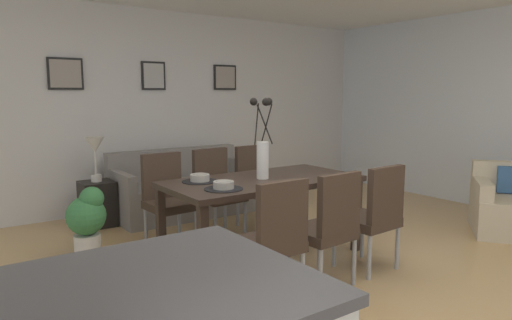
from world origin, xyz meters
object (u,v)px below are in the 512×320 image
object	(u,v)px
dining_chair_mid_right	(257,182)
framed_picture_center	(154,76)
centerpiece_vase	(263,148)
framed_picture_left	(66,74)
framed_picture_right	(225,77)
side_table	(98,204)
dining_chair_near_right	(167,195)
dining_table	(263,187)
sofa	(184,191)
dining_chair_far_left	(328,224)
dining_chair_near_left	(273,235)
potted_plant	(87,219)
bowl_near_left	(224,184)
dining_chair_far_right	(216,187)
dining_chair_mid_left	(374,213)
bowl_near_right	(200,177)
table_lamp	(95,149)

from	to	relation	value
dining_chair_mid_right	framed_picture_center	size ratio (longest dim) A/B	2.50
centerpiece_vase	framed_picture_left	bearing A→B (deg)	114.32
framed_picture_right	side_table	bearing A→B (deg)	-165.76
dining_chair_near_right	dining_chair_mid_right	size ratio (longest dim) A/B	1.00
dining_table	centerpiece_vase	xyz separation A→B (m)	(0.00, 0.00, 0.36)
sofa	dining_chair_near_right	bearing A→B (deg)	-123.94
dining_chair_far_left	sofa	size ratio (longest dim) A/B	0.52
dining_chair_near_right	sofa	size ratio (longest dim) A/B	0.52
dining_chair_far_left	sofa	xyz separation A→B (m)	(0.12, 2.72, -0.23)
dining_chair_near_left	potted_plant	bearing A→B (deg)	115.26
bowl_near_left	potted_plant	bearing A→B (deg)	125.95
dining_table	dining_chair_far_right	bearing A→B (deg)	88.81
dining_chair_mid_left	bowl_near_left	size ratio (longest dim) A/B	5.41
dining_chair_far_right	side_table	bearing A→B (deg)	133.11
dining_chair_mid_right	bowl_near_right	xyz separation A→B (m)	(-1.10, -0.68, 0.27)
framed_picture_left	dining_chair_mid_right	bearing A→B (deg)	-43.16
sofa	framed_picture_left	distance (m)	1.99
dining_chair_mid_left	sofa	world-z (taller)	dining_chair_mid_left
centerpiece_vase	framed_picture_right	world-z (taller)	framed_picture_right
framed_picture_right	bowl_near_left	bearing A→B (deg)	-121.88
dining_table	framed_picture_right	bearing A→B (deg)	65.71
dining_chair_mid_left	bowl_near_left	distance (m)	1.30
dining_chair_far_left	framed_picture_center	world-z (taller)	framed_picture_center
side_table	dining_chair_far_right	bearing A→B (deg)	-46.89
dining_chair_near_left	dining_chair_mid_right	bearing A→B (deg)	57.81
dining_table	side_table	xyz separation A→B (m)	(-0.95, 1.91, -0.40)
centerpiece_vase	table_lamp	distance (m)	2.14
framed_picture_center	side_table	bearing A→B (deg)	-151.34
dining_table	bowl_near_right	distance (m)	0.59
dining_table	side_table	bearing A→B (deg)	116.44
dining_chair_far_right	framed_picture_center	size ratio (longest dim) A/B	2.50
dining_table	framed_picture_center	size ratio (longest dim) A/B	4.89
dining_chair_near_right	dining_chair_far_left	size ratio (longest dim) A/B	1.00
dining_chair_far_right	framed_picture_center	world-z (taller)	framed_picture_center
dining_chair_near_right	bowl_near_left	bearing A→B (deg)	-88.24
side_table	bowl_near_left	bearing A→B (deg)	-79.00
dining_chair_near_left	centerpiece_vase	size ratio (longest dim) A/B	1.25
dining_chair_far_right	dining_chair_mid_right	size ratio (longest dim) A/B	1.00
dining_chair_mid_left	framed_picture_left	world-z (taller)	framed_picture_left
centerpiece_vase	sofa	bearing A→B (deg)	85.98
bowl_near_right	framed_picture_center	size ratio (longest dim) A/B	0.46
table_lamp	dining_chair_far_right	bearing A→B (deg)	-46.89
dining_chair_mid_right	framed_picture_center	bearing A→B (deg)	109.80
centerpiece_vase	potted_plant	size ratio (longest dim) A/B	1.10
dining_chair_near_right	framed_picture_right	world-z (taller)	framed_picture_right
side_table	table_lamp	size ratio (longest dim) A/B	1.02
dining_chair_mid_right	bowl_near_left	size ratio (longest dim) A/B	5.41
dining_chair_far_right	potted_plant	bearing A→B (deg)	178.96
dining_chair_far_right	side_table	size ratio (longest dim) A/B	1.77
centerpiece_vase	bowl_near_left	bearing A→B (deg)	-159.46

